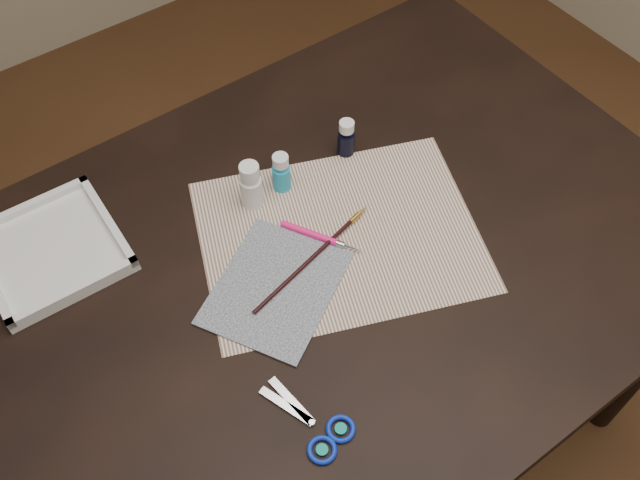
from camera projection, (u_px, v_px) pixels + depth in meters
ground at (320, 428)px, 1.80m from camera, size 3.50×3.50×0.02m
table at (320, 359)px, 1.48m from camera, size 1.30×0.90×0.75m
paper at (339, 236)px, 1.20m from camera, size 0.56×0.50×0.00m
canvas at (275, 288)px, 1.14m from camera, size 0.29×0.27×0.00m
paint_bottle_white at (251, 185)px, 1.21m from camera, size 0.05×0.05×0.09m
paint_bottle_cyan at (281, 172)px, 1.24m from camera, size 0.04×0.04×0.08m
paint_bottle_navy at (346, 138)px, 1.29m from camera, size 0.04×0.04×0.08m
paintbrush at (314, 256)px, 1.17m from camera, size 0.28×0.07×0.01m
craft_knife at (322, 238)px, 1.19m from camera, size 0.09×0.14×0.01m
scissors at (301, 419)px, 1.01m from camera, size 0.14×0.18×0.01m
palette_tray at (51, 249)px, 1.17m from camera, size 0.23×0.23×0.03m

